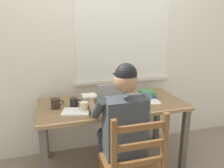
# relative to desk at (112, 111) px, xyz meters

# --- Properties ---
(ground_plane) EXTENTS (8.00, 8.00, 0.00)m
(ground_plane) POSITION_rel_desk_xyz_m (0.00, 0.00, -0.64)
(ground_plane) COLOR gray
(back_wall) EXTENTS (6.00, 0.08, 2.60)m
(back_wall) POSITION_rel_desk_xyz_m (0.00, 0.44, 0.66)
(back_wall) COLOR silver
(back_wall) RESTS_ON ground
(desk) EXTENTS (1.52, 0.72, 0.74)m
(desk) POSITION_rel_desk_xyz_m (0.00, 0.00, 0.00)
(desk) COLOR olive
(desk) RESTS_ON ground
(seated_person) EXTENTS (0.50, 0.60, 1.26)m
(seated_person) POSITION_rel_desk_xyz_m (-0.04, -0.44, 0.05)
(seated_person) COLOR #33383D
(seated_person) RESTS_ON ground
(wooden_chair) EXTENTS (0.42, 0.42, 0.95)m
(wooden_chair) POSITION_rel_desk_xyz_m (-0.04, -0.72, -0.17)
(wooden_chair) COLOR brown
(wooden_chair) RESTS_ON ground
(laptop) EXTENTS (0.33, 0.31, 0.22)m
(laptop) POSITION_rel_desk_xyz_m (0.00, -0.12, 0.15)
(laptop) COLOR #ADAFB2
(laptop) RESTS_ON desk
(computer_mouse) EXTENTS (0.06, 0.10, 0.03)m
(computer_mouse) POSITION_rel_desk_xyz_m (0.28, -0.18, 0.11)
(computer_mouse) COLOR black
(computer_mouse) RESTS_ON desk
(coffee_mug_white) EXTENTS (0.12, 0.08, 0.09)m
(coffee_mug_white) POSITION_rel_desk_xyz_m (-0.32, -0.15, 0.14)
(coffee_mug_white) COLOR beige
(coffee_mug_white) RESTS_ON desk
(coffee_mug_dark) EXTENTS (0.13, 0.09, 0.10)m
(coffee_mug_dark) POSITION_rel_desk_xyz_m (-0.57, 0.01, 0.14)
(coffee_mug_dark) COLOR #38281E
(coffee_mug_dark) RESTS_ON desk
(coffee_mug_spare) EXTENTS (0.11, 0.08, 0.09)m
(coffee_mug_spare) POSITION_rel_desk_xyz_m (-0.40, -0.01, 0.14)
(coffee_mug_spare) COLOR black
(coffee_mug_spare) RESTS_ON desk
(book_stack_main) EXTENTS (0.19, 0.17, 0.09)m
(book_stack_main) POSITION_rel_desk_xyz_m (-0.22, 0.07, 0.14)
(book_stack_main) COLOR #2D5B9E
(book_stack_main) RESTS_ON desk
(book_stack_side) EXTENTS (0.19, 0.15, 0.08)m
(book_stack_side) POSITION_rel_desk_xyz_m (0.43, 0.04, 0.13)
(book_stack_side) COLOR #2D5B9E
(book_stack_side) RESTS_ON desk
(paper_pile_near_laptop) EXTENTS (0.20, 0.19, 0.01)m
(paper_pile_near_laptop) POSITION_rel_desk_xyz_m (0.40, -0.09, 0.10)
(paper_pile_near_laptop) COLOR white
(paper_pile_near_laptop) RESTS_ON desk
(paper_pile_back_corner) EXTENTS (0.30, 0.25, 0.02)m
(paper_pile_back_corner) POSITION_rel_desk_xyz_m (-0.40, -0.16, 0.10)
(paper_pile_back_corner) COLOR white
(paper_pile_back_corner) RESTS_ON desk
(landscape_photo_print) EXTENTS (0.13, 0.09, 0.00)m
(landscape_photo_print) POSITION_rel_desk_xyz_m (0.03, 0.20, 0.09)
(landscape_photo_print) COLOR #C63D33
(landscape_photo_print) RESTS_ON desk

